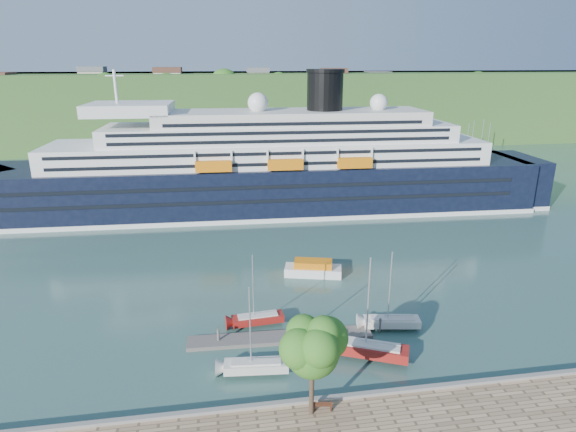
# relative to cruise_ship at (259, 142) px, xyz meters

# --- Properties ---
(ground) EXTENTS (400.00, 400.00, 0.00)m
(ground) POSITION_rel_cruise_ship_xyz_m (-1.72, -57.43, -13.33)
(ground) COLOR #30554C
(ground) RESTS_ON ground
(far_hillside) EXTENTS (400.00, 50.00, 24.00)m
(far_hillside) POSITION_rel_cruise_ship_xyz_m (-1.72, 87.57, -1.33)
(far_hillside) COLOR #2E5120
(far_hillside) RESTS_ON ground
(quay_coping) EXTENTS (220.00, 0.50, 0.30)m
(quay_coping) POSITION_rel_cruise_ship_xyz_m (-1.72, -57.63, -12.18)
(quay_coping) COLOR slate
(quay_coping) RESTS_ON promenade
(cruise_ship) EXTENTS (119.27, 21.58, 26.66)m
(cruise_ship) POSITION_rel_cruise_ship_xyz_m (0.00, 0.00, 0.00)
(cruise_ship) COLOR black
(cruise_ship) RESTS_ON ground
(park_bench) EXTENTS (1.65, 0.87, 1.01)m
(park_bench) POSITION_rel_cruise_ship_xyz_m (-0.92, -58.69, -11.83)
(park_bench) COLOR #452313
(park_bench) RESTS_ON promenade
(promenade_tree) EXTENTS (5.67, 5.67, 9.38)m
(promenade_tree) POSITION_rel_cruise_ship_xyz_m (-1.92, -58.93, -7.64)
(promenade_tree) COLOR #255F19
(promenade_tree) RESTS_ON promenade
(floating_pontoon) EXTENTS (19.46, 3.08, 0.43)m
(floating_pontoon) POSITION_rel_cruise_ship_xyz_m (-2.62, -46.40, -13.12)
(floating_pontoon) COLOR #655F59
(floating_pontoon) RESTS_ON ground
(sailboat_white_near) EXTENTS (6.78, 2.44, 8.57)m
(sailboat_white_near) POSITION_rel_cruise_ship_xyz_m (-5.69, -51.82, -9.04)
(sailboat_white_near) COLOR silver
(sailboat_white_near) RESTS_ON ground
(sailboat_red) EXTENTS (8.13, 5.29, 10.24)m
(sailboat_red) POSITION_rel_cruise_ship_xyz_m (5.67, -51.23, -8.21)
(sailboat_red) COLOR maroon
(sailboat_red) RESTS_ON ground
(sailboat_white_far) EXTENTS (6.91, 2.89, 8.66)m
(sailboat_white_far) POSITION_rel_cruise_ship_xyz_m (9.67, -46.23, -9.00)
(sailboat_white_far) COLOR silver
(sailboat_white_far) RESTS_ON ground
(tender_launch) EXTENTS (8.19, 4.52, 2.15)m
(tender_launch) POSITION_rel_cruise_ship_xyz_m (4.08, -31.24, -12.26)
(tender_launch) COLOR orange
(tender_launch) RESTS_ON ground
(sailboat_extra) EXTENTS (6.39, 2.26, 8.09)m
(sailboat_extra) POSITION_rel_cruise_ship_xyz_m (-4.68, -43.18, -9.28)
(sailboat_extra) COLOR maroon
(sailboat_extra) RESTS_ON ground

